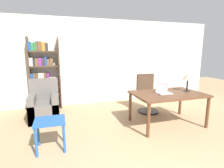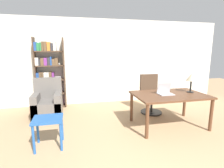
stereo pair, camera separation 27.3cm
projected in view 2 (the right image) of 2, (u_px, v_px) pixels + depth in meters
name	position (u px, v px, depth m)	size (l,w,h in m)	color
wall_back	(107.00, 62.00, 5.73)	(8.00, 0.06, 2.70)	silver
desk	(169.00, 98.00, 3.94)	(1.60, 1.03, 0.75)	brown
laptop	(165.00, 92.00, 3.91)	(0.32, 0.24, 0.25)	#B2B2B7
table_lamp	(191.00, 78.00, 4.04)	(0.24, 0.24, 0.45)	black
office_chair	(151.00, 96.00, 4.89)	(0.58, 0.58, 1.06)	black
side_table_blue	(48.00, 124.00, 3.09)	(0.51, 0.45, 0.54)	#2356A3
armchair	(48.00, 105.00, 4.51)	(0.70, 0.72, 1.01)	#66605B
bookshelf	(48.00, 76.00, 5.22)	(0.85, 0.28, 2.09)	#4C3828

